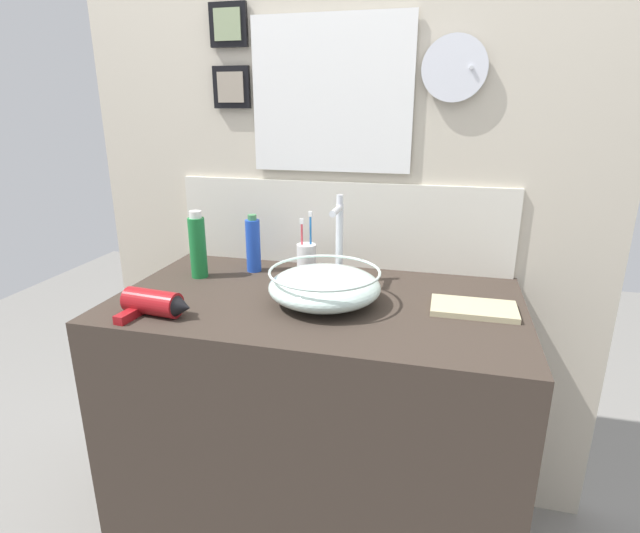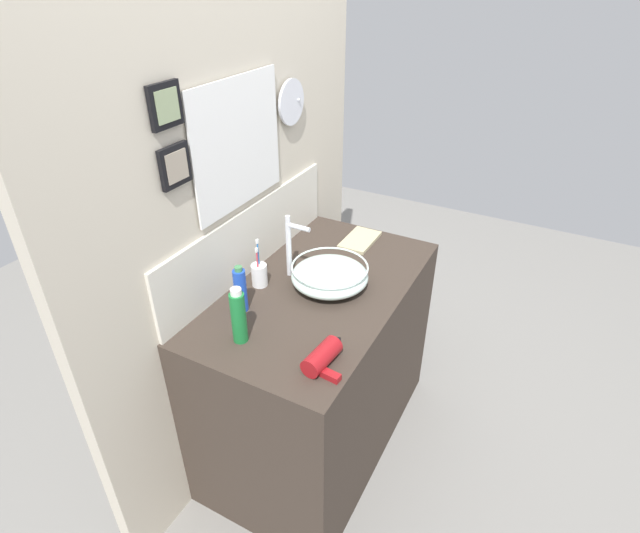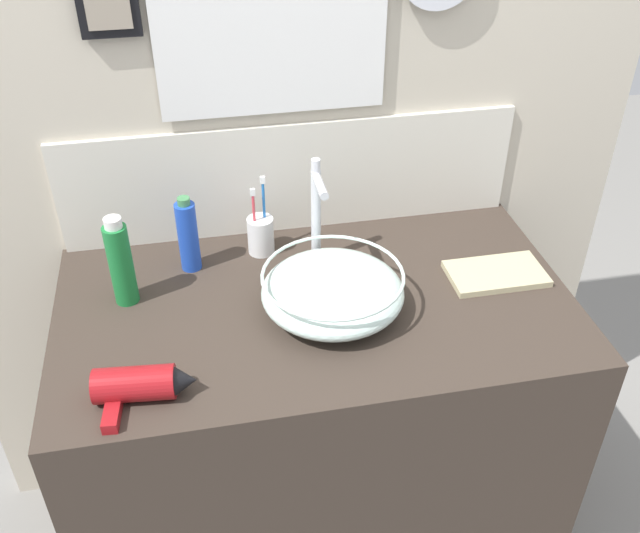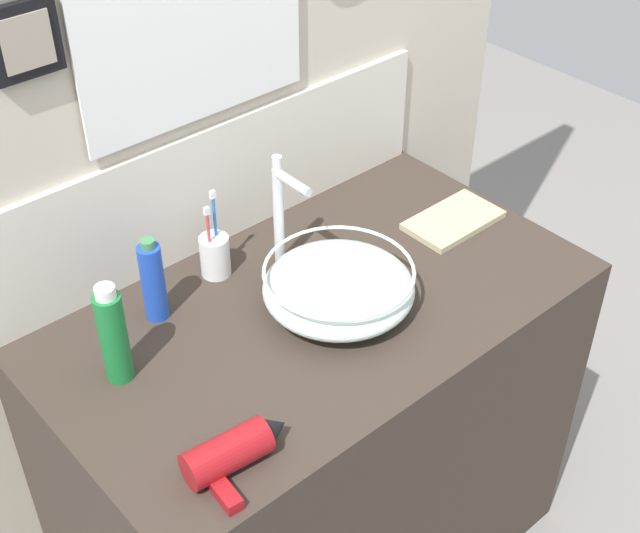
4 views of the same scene
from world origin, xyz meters
name	(u,v)px [view 4 (image 4 of 4)]	position (x,y,z in m)	size (l,w,h in m)	color
vanity_counter	(317,445)	(0.00, 0.00, 0.46)	(1.20, 0.68, 0.91)	#382D26
back_panel	(204,97)	(0.00, 0.37, 1.27)	(1.84, 0.09, 2.53)	beige
glass_bowl_sink	(339,287)	(0.03, -0.03, 0.97)	(0.32, 0.32, 0.10)	silver
faucet	(282,207)	(0.03, 0.15, 1.07)	(0.02, 0.11, 0.28)	silver
hair_drier	(235,451)	(-0.39, -0.23, 0.95)	(0.21, 0.14, 0.07)	maroon
toothbrush_cup	(215,255)	(-0.10, 0.23, 0.96)	(0.07, 0.07, 0.21)	white
shampoo_bottle	(153,281)	(-0.28, 0.20, 1.01)	(0.05, 0.05, 0.20)	blue
soap_dispenser	(113,335)	(-0.43, 0.09, 1.02)	(0.05, 0.05, 0.22)	#197233
hand_towel	(453,220)	(0.45, 0.01, 0.92)	(0.23, 0.14, 0.02)	tan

